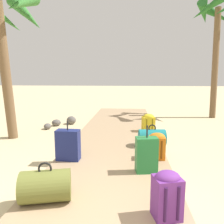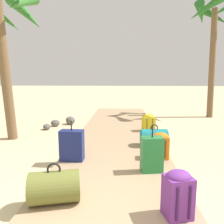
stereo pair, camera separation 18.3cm
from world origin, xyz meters
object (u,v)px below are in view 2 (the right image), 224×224
at_px(suitcase_green, 152,154).
at_px(duffel_bag_olive, 55,187).
at_px(suitcase_navy, 72,145).
at_px(duffel_bag_teal, 154,137).
at_px(backpack_purple, 178,193).
at_px(palm_tree_far_right, 218,22).
at_px(backpack_yellow, 149,122).
at_px(backpack_orange, 161,145).

relative_size(suitcase_green, duffel_bag_olive, 1.14).
relative_size(suitcase_navy, duffel_bag_teal, 1.22).
distance_m(backpack_purple, palm_tree_far_right, 7.68).
height_order(duffel_bag_teal, backpack_yellow, backpack_yellow).
relative_size(suitcase_navy, backpack_yellow, 1.51).
bearing_deg(palm_tree_far_right, suitcase_navy, -131.53).
distance_m(backpack_orange, palm_tree_far_right, 6.28).
height_order(backpack_orange, duffel_bag_teal, backpack_orange).
distance_m(suitcase_green, duffel_bag_olive, 1.58).
distance_m(suitcase_green, backpack_purple, 1.14).
relative_size(backpack_purple, palm_tree_far_right, 0.12).
bearing_deg(backpack_orange, suitcase_navy, -173.11).
distance_m(backpack_purple, suitcase_navy, 2.15).
xyz_separation_m(suitcase_navy, backpack_yellow, (1.61, 2.24, -0.02)).
bearing_deg(suitcase_green, backpack_purple, -82.99).
bearing_deg(palm_tree_far_right, duffel_bag_teal, -124.76).
xyz_separation_m(backpack_purple, palm_tree_far_right, (2.80, 6.41, 3.18)).
bearing_deg(duffel_bag_teal, backpack_yellow, 88.99).
height_order(suitcase_green, backpack_yellow, suitcase_green).
height_order(suitcase_green, backpack_orange, suitcase_green).
relative_size(backpack_yellow, palm_tree_far_right, 0.11).
relative_size(backpack_orange, suitcase_navy, 0.67).
height_order(duffel_bag_olive, palm_tree_far_right, palm_tree_far_right).
distance_m(suitcase_green, palm_tree_far_right, 6.82).
bearing_deg(suitcase_navy, duffel_bag_teal, 30.62).
xyz_separation_m(suitcase_navy, duffel_bag_teal, (1.59, 0.94, -0.09)).
bearing_deg(backpack_yellow, backpack_purple, -91.46).
distance_m(duffel_bag_teal, palm_tree_far_right, 5.80).
relative_size(backpack_orange, duffel_bag_olive, 0.73).
height_order(backpack_purple, duffel_bag_teal, backpack_purple).
relative_size(duffel_bag_teal, palm_tree_far_right, 0.13).
relative_size(suitcase_green, backpack_purple, 1.43).
relative_size(suitcase_green, palm_tree_far_right, 0.17).
distance_m(suitcase_navy, palm_tree_far_right, 7.25).
bearing_deg(suitcase_navy, palm_tree_far_right, 48.47).
xyz_separation_m(backpack_purple, duffel_bag_teal, (0.07, 2.47, -0.09)).
distance_m(backpack_orange, suitcase_navy, 1.62).
bearing_deg(backpack_purple, suitcase_navy, 134.67).
height_order(suitcase_navy, duffel_bag_olive, suitcase_navy).
distance_m(backpack_purple, duffel_bag_olive, 1.42).
xyz_separation_m(duffel_bag_teal, palm_tree_far_right, (2.73, 3.94, 3.27)).
xyz_separation_m(duffel_bag_teal, duffel_bag_olive, (-1.48, -2.27, 0.01)).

